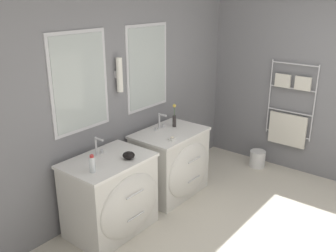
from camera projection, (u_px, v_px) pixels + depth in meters
wall_back at (127, 92)px, 4.30m from camera, size 5.47×0.15×2.60m
wall_right at (293, 79)px, 5.05m from camera, size 0.13×4.22×2.60m
vanity_left at (112, 195)px, 3.85m from camera, size 0.89×0.68×0.82m
vanity_right at (172, 163)px, 4.60m from camera, size 0.89×0.68×0.82m
faucet_left at (97, 147)px, 3.80m from camera, size 0.17×0.12×0.20m
faucet_right at (160, 121)px, 4.54m from camera, size 0.17×0.12×0.20m
toiletry_bottle at (92, 164)px, 3.45m from camera, size 0.06×0.06×0.17m
amenity_bowl at (129, 155)px, 3.74m from camera, size 0.12×0.12×0.07m
flower_vase at (174, 118)px, 4.62m from camera, size 0.05×0.05×0.29m
soap_dish at (172, 139)px, 4.23m from camera, size 0.09×0.06×0.04m
waste_bin at (257, 158)px, 5.42m from camera, size 0.23×0.23×0.24m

